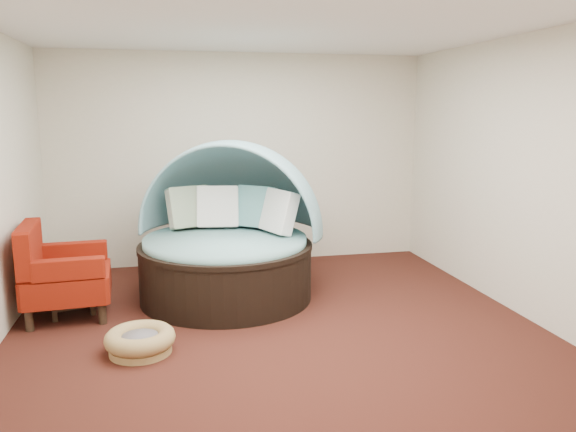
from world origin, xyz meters
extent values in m
plane|color=#411912|center=(0.00, 0.00, 0.00)|extent=(5.00, 5.00, 0.00)
plane|color=beige|center=(0.00, 2.50, 1.40)|extent=(5.00, 0.00, 5.00)
plane|color=beige|center=(0.00, -2.50, 1.40)|extent=(5.00, 0.00, 5.00)
plane|color=beige|center=(2.50, 0.00, 1.40)|extent=(0.00, 5.00, 5.00)
plane|color=white|center=(0.00, 0.00, 2.80)|extent=(5.00, 5.00, 0.00)
cylinder|color=black|center=(-0.38, 0.98, 0.29)|extent=(2.47, 2.47, 0.57)
cylinder|color=black|center=(-0.38, 0.98, 0.59)|extent=(2.50, 2.50, 0.05)
cylinder|color=#7BB4B1|center=(-0.38, 0.98, 0.64)|extent=(2.33, 2.33, 0.13)
cube|color=#396845|center=(-0.75, 1.50, 0.95)|extent=(0.55, 0.43, 0.50)
cube|color=white|center=(-0.41, 1.45, 0.95)|extent=(0.52, 0.34, 0.50)
cube|color=#65AAAF|center=(0.02, 1.34, 0.95)|extent=(0.55, 0.51, 0.50)
cube|color=white|center=(0.22, 1.00, 0.95)|extent=(0.43, 0.55, 0.50)
cylinder|color=olive|center=(-1.26, -0.31, 0.03)|extent=(0.58, 0.58, 0.06)
torus|color=olive|center=(-1.26, -0.31, 0.13)|extent=(0.66, 0.66, 0.15)
cylinder|color=slate|center=(-1.26, -0.31, 0.11)|extent=(0.39, 0.39, 0.09)
cylinder|color=black|center=(-2.31, 0.42, 0.10)|extent=(0.08, 0.08, 0.20)
cylinder|color=black|center=(-2.35, 1.07, 0.10)|extent=(0.08, 0.08, 0.20)
cylinder|color=black|center=(-1.65, 0.46, 0.10)|extent=(0.08, 0.08, 0.20)
cylinder|color=black|center=(-1.69, 1.12, 0.10)|extent=(0.08, 0.08, 0.20)
cube|color=maroon|center=(-2.00, 0.77, 0.34)|extent=(0.88, 0.88, 0.29)
cube|color=maroon|center=(-2.33, 0.75, 0.72)|extent=(0.21, 0.83, 0.48)
cube|color=maroon|center=(-1.92, 0.42, 0.58)|extent=(0.67, 0.18, 0.20)
cube|color=maroon|center=(-1.97, 1.12, 0.58)|extent=(0.67, 0.18, 0.20)
cube|color=black|center=(-2.00, 0.85, 0.42)|extent=(0.57, 0.57, 0.04)
cube|color=black|center=(-2.00, 0.85, 0.11)|extent=(0.50, 0.50, 0.03)
cube|color=black|center=(-2.12, 0.62, 0.20)|extent=(0.06, 0.06, 0.40)
cube|color=black|center=(-2.23, 0.96, 0.20)|extent=(0.06, 0.06, 0.40)
cube|color=black|center=(-1.77, 0.73, 0.20)|extent=(0.06, 0.06, 0.40)
cube|color=black|center=(-1.88, 1.08, 0.20)|extent=(0.06, 0.06, 0.40)
camera|label=1|loc=(-0.99, -5.01, 2.06)|focal=35.00mm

